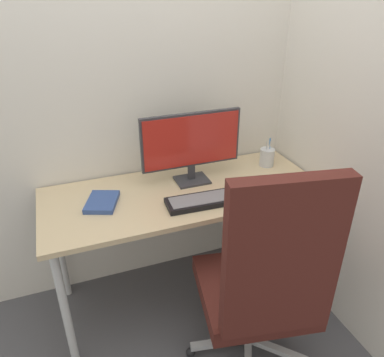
{
  "coord_description": "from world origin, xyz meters",
  "views": [
    {
      "loc": [
        -0.58,
        -1.66,
        1.74
      ],
      "look_at": [
        0.02,
        -0.06,
        0.84
      ],
      "focal_mm": 34.87,
      "sensor_mm": 36.0,
      "label": 1
    }
  ],
  "objects_px": {
    "mouse": "(270,180)",
    "office_chair": "(265,281)",
    "monitor": "(191,143)",
    "notebook": "(102,202)",
    "keyboard": "(211,199)",
    "pen_holder": "(267,157)"
  },
  "relations": [
    {
      "from": "mouse",
      "to": "notebook",
      "type": "distance_m",
      "value": 0.92
    },
    {
      "from": "office_chair",
      "to": "notebook",
      "type": "relative_size",
      "value": 5.81
    },
    {
      "from": "notebook",
      "to": "pen_holder",
      "type": "bearing_deg",
      "value": 27.22
    },
    {
      "from": "monitor",
      "to": "mouse",
      "type": "height_order",
      "value": "monitor"
    },
    {
      "from": "office_chair",
      "to": "keyboard",
      "type": "xyz_separation_m",
      "value": [
        -0.06,
        0.46,
        0.18
      ]
    },
    {
      "from": "monitor",
      "to": "notebook",
      "type": "height_order",
      "value": "monitor"
    },
    {
      "from": "keyboard",
      "to": "mouse",
      "type": "xyz_separation_m",
      "value": [
        0.39,
        0.06,
        0.01
      ]
    },
    {
      "from": "monitor",
      "to": "mouse",
      "type": "bearing_deg",
      "value": -26.03
    },
    {
      "from": "monitor",
      "to": "notebook",
      "type": "xyz_separation_m",
      "value": [
        -0.52,
        -0.08,
        -0.22
      ]
    },
    {
      "from": "pen_holder",
      "to": "mouse",
      "type": "bearing_deg",
      "value": -115.49
    },
    {
      "from": "mouse",
      "to": "pen_holder",
      "type": "distance_m",
      "value": 0.24
    },
    {
      "from": "mouse",
      "to": "office_chair",
      "type": "bearing_deg",
      "value": -117.85
    },
    {
      "from": "keyboard",
      "to": "notebook",
      "type": "relative_size",
      "value": 2.36
    },
    {
      "from": "monitor",
      "to": "mouse",
      "type": "xyz_separation_m",
      "value": [
        0.4,
        -0.19,
        -0.21
      ]
    },
    {
      "from": "monitor",
      "to": "pen_holder",
      "type": "height_order",
      "value": "monitor"
    },
    {
      "from": "monitor",
      "to": "office_chair",
      "type": "bearing_deg",
      "value": -83.94
    },
    {
      "from": "keyboard",
      "to": "office_chair",
      "type": "bearing_deg",
      "value": -82.18
    },
    {
      "from": "pen_holder",
      "to": "notebook",
      "type": "relative_size",
      "value": 0.86
    },
    {
      "from": "mouse",
      "to": "monitor",
      "type": "bearing_deg",
      "value": 157.9
    },
    {
      "from": "pen_holder",
      "to": "notebook",
      "type": "bearing_deg",
      "value": -174.21
    },
    {
      "from": "mouse",
      "to": "pen_holder",
      "type": "bearing_deg",
      "value": 68.44
    },
    {
      "from": "pen_holder",
      "to": "notebook",
      "type": "xyz_separation_m",
      "value": [
        -1.02,
        -0.1,
        -0.04
      ]
    }
  ]
}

